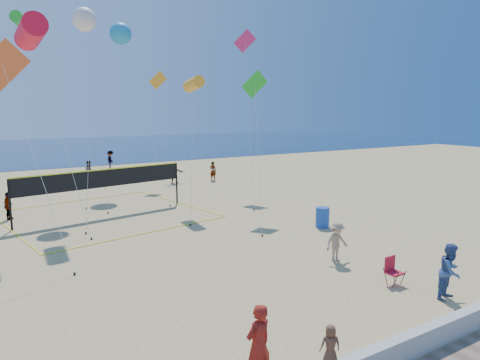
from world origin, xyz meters
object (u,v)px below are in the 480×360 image
camp_chair (392,269)px  volleyball_net (104,183)px  woman (258,345)px  trash_barrel (323,217)px

camp_chair → volleyball_net: bearing=108.9°
woman → trash_barrel: bearing=-148.0°
woman → camp_chair: size_ratio=1.73×
woman → camp_chair: (6.85, 2.15, -0.38)m
trash_barrel → volleyball_net: bearing=136.9°
woman → camp_chair: bearing=-172.8°
woman → trash_barrel: (9.69, 8.79, -0.40)m
trash_barrel → volleyball_net: volleyball_net is taller
woman → volleyball_net: volleyball_net is taller
camp_chair → volleyball_net: size_ratio=0.09×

